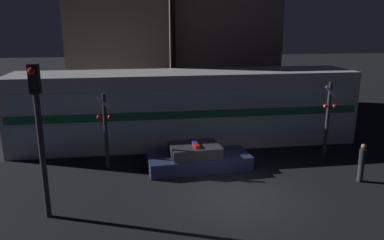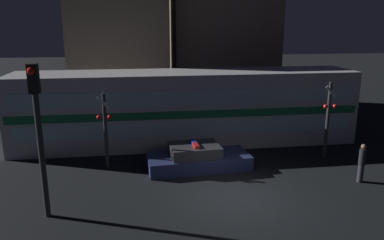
{
  "view_description": "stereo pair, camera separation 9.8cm",
  "coord_description": "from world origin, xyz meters",
  "px_view_note": "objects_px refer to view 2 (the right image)",
  "views": [
    {
      "loc": [
        -3.46,
        -12.24,
        6.23
      ],
      "look_at": [
        -0.88,
        4.84,
        1.71
      ],
      "focal_mm": 35.0,
      "sensor_mm": 36.0,
      "label": 1
    },
    {
      "loc": [
        -3.37,
        -12.26,
        6.23
      ],
      "look_at": [
        -0.88,
        4.84,
        1.71
      ],
      "focal_mm": 35.0,
      "sensor_mm": 36.0,
      "label": 2
    }
  ],
  "objects_px": {
    "pedestrian": "(362,163)",
    "crossing_signal_near": "(328,118)",
    "train": "(187,108)",
    "police_car": "(197,158)",
    "traffic_light_corner": "(39,127)"
  },
  "relations": [
    {
      "from": "pedestrian",
      "to": "traffic_light_corner",
      "type": "relative_size",
      "value": 0.32
    },
    {
      "from": "traffic_light_corner",
      "to": "train",
      "type": "bearing_deg",
      "value": 52.11
    },
    {
      "from": "train",
      "to": "pedestrian",
      "type": "distance_m",
      "value": 8.79
    },
    {
      "from": "train",
      "to": "pedestrian",
      "type": "relative_size",
      "value": 11.01
    },
    {
      "from": "police_car",
      "to": "traffic_light_corner",
      "type": "xyz_separation_m",
      "value": [
        -5.58,
        -3.49,
        2.63
      ]
    },
    {
      "from": "police_car",
      "to": "traffic_light_corner",
      "type": "bearing_deg",
      "value": -152.38
    },
    {
      "from": "crossing_signal_near",
      "to": "traffic_light_corner",
      "type": "xyz_separation_m",
      "value": [
        -11.73,
        -3.87,
        1.11
      ]
    },
    {
      "from": "pedestrian",
      "to": "crossing_signal_near",
      "type": "xyz_separation_m",
      "value": [
        -0.08,
        2.79,
        1.14
      ]
    },
    {
      "from": "pedestrian",
      "to": "crossing_signal_near",
      "type": "height_order",
      "value": "crossing_signal_near"
    },
    {
      "from": "police_car",
      "to": "crossing_signal_near",
      "type": "relative_size",
      "value": 1.27
    },
    {
      "from": "train",
      "to": "pedestrian",
      "type": "bearing_deg",
      "value": -44.38
    },
    {
      "from": "train",
      "to": "crossing_signal_near",
      "type": "bearing_deg",
      "value": -28.29
    },
    {
      "from": "train",
      "to": "police_car",
      "type": "relative_size",
      "value": 3.82
    },
    {
      "from": "police_car",
      "to": "crossing_signal_near",
      "type": "xyz_separation_m",
      "value": [
        6.16,
        0.37,
        1.52
      ]
    },
    {
      "from": "crossing_signal_near",
      "to": "pedestrian",
      "type": "bearing_deg",
      "value": -88.29
    }
  ]
}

